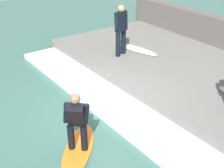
% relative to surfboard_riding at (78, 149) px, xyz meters
% --- Properties ---
extents(ground_plane, '(28.00, 28.00, 0.00)m').
position_rel_surfboard_riding_xyz_m(ground_plane, '(1.10, 0.97, -0.03)').
color(ground_plane, '#386056').
extents(concrete_ledge, '(4.40, 9.58, 0.38)m').
position_rel_surfboard_riding_xyz_m(concrete_ledge, '(4.43, 0.97, 0.16)').
color(concrete_ledge, '#66635E').
rests_on(concrete_ledge, ground_plane).
extents(wave_foam_crest, '(1.17, 9.10, 0.15)m').
position_rel_surfboard_riding_xyz_m(wave_foam_crest, '(1.64, 0.97, 0.05)').
color(wave_foam_crest, silver).
rests_on(wave_foam_crest, ground_plane).
extents(surfboard_riding, '(1.64, 1.68, 0.06)m').
position_rel_surfboard_riding_xyz_m(surfboard_riding, '(0.00, 0.00, 0.00)').
color(surfboard_riding, orange).
rests_on(surfboard_riding, ground_plane).
extents(surfer_riding, '(0.55, 0.55, 1.32)m').
position_rel_surfboard_riding_xyz_m(surfer_riding, '(-0.00, 0.00, 0.76)').
color(surfer_riding, black).
rests_on(surfer_riding, surfboard_riding).
extents(surfer_waiting_far, '(0.55, 0.35, 1.66)m').
position_rel_surfboard_riding_xyz_m(surfer_waiting_far, '(3.46, 3.02, 1.29)').
color(surfer_waiting_far, black).
rests_on(surfer_waiting_far, concrete_ledge).
extents(surfboard_waiting_far, '(0.76, 1.77, 0.06)m').
position_rel_surfboard_riding_xyz_m(surfboard_waiting_far, '(4.19, 3.03, 0.38)').
color(surfboard_waiting_far, silver).
rests_on(surfboard_waiting_far, concrete_ledge).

